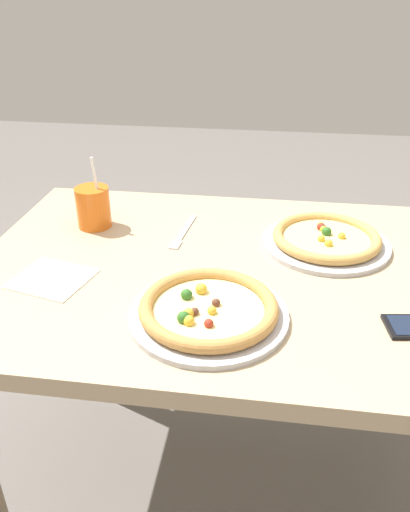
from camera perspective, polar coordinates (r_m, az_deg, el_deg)
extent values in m
plane|color=#66605B|center=(1.69, 2.22, -23.73)|extent=(8.00, 8.00, 0.00)
cube|color=tan|center=(1.20, 2.87, -1.99)|extent=(1.21, 0.84, 0.04)
cylinder|color=#89765B|center=(1.79, -13.33, -5.51)|extent=(0.07, 0.07, 0.71)
cylinder|color=#89765B|center=(1.74, 21.33, -8.04)|extent=(0.07, 0.07, 0.71)
cylinder|color=#B7B7BC|center=(1.01, 0.40, -6.62)|extent=(0.32, 0.32, 0.01)
cylinder|color=#EFD68C|center=(1.00, 0.40, -6.11)|extent=(0.22, 0.22, 0.01)
torus|color=#C68C47|center=(1.00, 0.40, -5.70)|extent=(0.27, 0.27, 0.03)
sphere|color=brown|center=(0.98, -1.17, -6.25)|extent=(0.02, 0.02, 0.02)
sphere|color=gold|center=(0.96, -1.82, -7.26)|extent=(0.02, 0.02, 0.02)
sphere|color=gold|center=(0.98, -1.85, -6.42)|extent=(0.02, 0.02, 0.02)
sphere|color=brown|center=(1.01, 1.24, -5.26)|extent=(0.02, 0.02, 0.02)
sphere|color=gold|center=(1.05, -0.42, -3.72)|extent=(0.02, 0.02, 0.02)
sphere|color=gold|center=(0.99, 0.79, -6.13)|extent=(0.02, 0.02, 0.02)
sphere|color=#2D6623|center=(0.96, -2.42, -6.91)|extent=(0.02, 0.02, 0.02)
sphere|color=#2D6623|center=(1.03, -2.08, -4.35)|extent=(0.02, 0.02, 0.02)
sphere|color=maroon|center=(0.95, 0.42, -7.57)|extent=(0.02, 0.02, 0.02)
cylinder|color=#B7B7BC|center=(1.31, 13.34, 1.38)|extent=(0.31, 0.31, 0.01)
cylinder|color=#E5CC7F|center=(1.30, 13.39, 1.81)|extent=(0.22, 0.22, 0.01)
torus|color=tan|center=(1.30, 13.43, 2.10)|extent=(0.27, 0.27, 0.03)
sphere|color=gold|center=(1.31, 15.06, 2.19)|extent=(0.02, 0.02, 0.02)
sphere|color=gold|center=(1.26, 13.66, 1.39)|extent=(0.02, 0.02, 0.02)
sphere|color=gold|center=(1.28, 12.88, 1.90)|extent=(0.02, 0.02, 0.02)
sphere|color=#2D6623|center=(1.32, 13.45, 2.67)|extent=(0.02, 0.02, 0.02)
sphere|color=gold|center=(1.33, 13.09, 2.94)|extent=(0.02, 0.02, 0.02)
sphere|color=brown|center=(1.34, 13.00, 3.12)|extent=(0.02, 0.02, 0.02)
sphere|color=gold|center=(1.35, 12.82, 3.36)|extent=(0.02, 0.02, 0.02)
sphere|color=maroon|center=(1.34, 12.84, 3.20)|extent=(0.02, 0.02, 0.02)
cylinder|color=orange|center=(1.39, -12.39, 5.35)|extent=(0.09, 0.09, 0.11)
cylinder|color=white|center=(1.35, -12.24, 8.76)|extent=(0.02, 0.01, 0.10)
cube|color=white|center=(1.18, -16.73, -2.44)|extent=(0.19, 0.18, 0.00)
cube|color=silver|center=(1.36, -2.11, 3.15)|extent=(0.03, 0.16, 0.00)
cube|color=silver|center=(1.28, -3.33, 1.25)|extent=(0.03, 0.05, 0.00)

